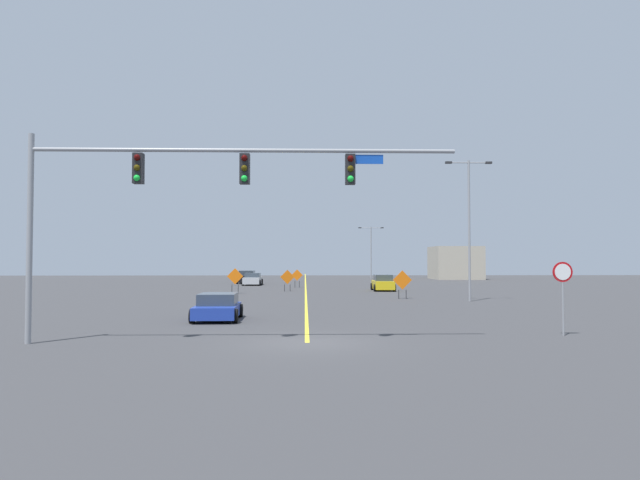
{
  "coord_description": "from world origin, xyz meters",
  "views": [
    {
      "loc": [
        -0.09,
        -19.45,
        2.85
      ],
      "look_at": [
        1.14,
        26.05,
        4.42
      ],
      "focal_mm": 31.74,
      "sensor_mm": 36.0,
      "label": 1
    }
  ],
  "objects_px": {
    "car_silver_approaching": "(253,279)",
    "street_lamp_far_right": "(469,220)",
    "traffic_signal_assembly": "(186,183)",
    "street_lamp_near_right": "(371,248)",
    "car_yellow_distant": "(383,283)",
    "car_black_passing": "(247,277)",
    "construction_sign_right_lane": "(402,281)",
    "construction_sign_right_shoulder": "(287,278)",
    "car_blue_far": "(218,307)",
    "construction_sign_left_lane": "(297,276)",
    "construction_sign_median_near": "(235,277)",
    "stop_sign": "(563,284)"
  },
  "relations": [
    {
      "from": "car_silver_approaching",
      "to": "street_lamp_far_right",
      "type": "bearing_deg",
      "value": -55.36
    },
    {
      "from": "traffic_signal_assembly",
      "to": "street_lamp_near_right",
      "type": "height_order",
      "value": "street_lamp_near_right"
    },
    {
      "from": "street_lamp_far_right",
      "to": "car_yellow_distant",
      "type": "relative_size",
      "value": 2.43
    },
    {
      "from": "car_yellow_distant",
      "to": "traffic_signal_assembly",
      "type": "bearing_deg",
      "value": -109.31
    },
    {
      "from": "car_black_passing",
      "to": "car_silver_approaching",
      "type": "xyz_separation_m",
      "value": [
        1.11,
        -4.61,
        -0.07
      ]
    },
    {
      "from": "construction_sign_right_lane",
      "to": "construction_sign_right_shoulder",
      "type": "bearing_deg",
      "value": 131.1
    },
    {
      "from": "street_lamp_far_right",
      "to": "car_blue_far",
      "type": "height_order",
      "value": "street_lamp_far_right"
    },
    {
      "from": "construction_sign_left_lane",
      "to": "car_blue_far",
      "type": "xyz_separation_m",
      "value": [
        -3.33,
        -30.71,
        -0.56
      ]
    },
    {
      "from": "construction_sign_right_shoulder",
      "to": "construction_sign_median_near",
      "type": "relative_size",
      "value": 0.91
    },
    {
      "from": "stop_sign",
      "to": "street_lamp_far_right",
      "type": "relative_size",
      "value": 0.29
    },
    {
      "from": "traffic_signal_assembly",
      "to": "construction_sign_right_shoulder",
      "type": "xyz_separation_m",
      "value": [
        2.52,
        31.32,
        -4.29
      ]
    },
    {
      "from": "construction_sign_right_shoulder",
      "to": "street_lamp_far_right",
      "type": "bearing_deg",
      "value": -44.21
    },
    {
      "from": "construction_sign_right_shoulder",
      "to": "car_black_passing",
      "type": "distance_m",
      "value": 17.64
    },
    {
      "from": "traffic_signal_assembly",
      "to": "car_black_passing",
      "type": "height_order",
      "value": "traffic_signal_assembly"
    },
    {
      "from": "street_lamp_near_right",
      "to": "construction_sign_left_lane",
      "type": "height_order",
      "value": "street_lamp_near_right"
    },
    {
      "from": "construction_sign_right_lane",
      "to": "car_blue_far",
      "type": "relative_size",
      "value": 0.53
    },
    {
      "from": "stop_sign",
      "to": "car_yellow_distant",
      "type": "bearing_deg",
      "value": 94.8
    },
    {
      "from": "street_lamp_far_right",
      "to": "street_lamp_near_right",
      "type": "relative_size",
      "value": 1.27
    },
    {
      "from": "construction_sign_median_near",
      "to": "car_silver_approaching",
      "type": "height_order",
      "value": "construction_sign_median_near"
    },
    {
      "from": "stop_sign",
      "to": "street_lamp_near_right",
      "type": "xyz_separation_m",
      "value": [
        -0.06,
        60.8,
        2.61
      ]
    },
    {
      "from": "traffic_signal_assembly",
      "to": "construction_sign_left_lane",
      "type": "xyz_separation_m",
      "value": [
        3.3,
        38.13,
        -4.33
      ]
    },
    {
      "from": "car_black_passing",
      "to": "car_silver_approaching",
      "type": "bearing_deg",
      "value": -76.5
    },
    {
      "from": "car_blue_far",
      "to": "car_black_passing",
      "type": "relative_size",
      "value": 0.99
    },
    {
      "from": "street_lamp_far_right",
      "to": "construction_sign_right_shoulder",
      "type": "height_order",
      "value": "street_lamp_far_right"
    },
    {
      "from": "traffic_signal_assembly",
      "to": "street_lamp_far_right",
      "type": "distance_m",
      "value": 24.3
    },
    {
      "from": "construction_sign_right_lane",
      "to": "car_blue_far",
      "type": "bearing_deg",
      "value": -128.64
    },
    {
      "from": "car_black_passing",
      "to": "construction_sign_right_shoulder",
      "type": "bearing_deg",
      "value": -72.38
    },
    {
      "from": "traffic_signal_assembly",
      "to": "street_lamp_far_right",
      "type": "xyz_separation_m",
      "value": [
        15.32,
        18.86,
        0.09
      ]
    },
    {
      "from": "construction_sign_right_lane",
      "to": "street_lamp_near_right",
      "type": "bearing_deg",
      "value": 86.45
    },
    {
      "from": "construction_sign_right_shoulder",
      "to": "construction_sign_right_lane",
      "type": "height_order",
      "value": "construction_sign_right_lane"
    },
    {
      "from": "construction_sign_right_lane",
      "to": "traffic_signal_assembly",
      "type": "bearing_deg",
      "value": -117.52
    },
    {
      "from": "stop_sign",
      "to": "car_black_passing",
      "type": "height_order",
      "value": "stop_sign"
    },
    {
      "from": "traffic_signal_assembly",
      "to": "car_silver_approaching",
      "type": "height_order",
      "value": "traffic_signal_assembly"
    },
    {
      "from": "street_lamp_near_right",
      "to": "car_black_passing",
      "type": "bearing_deg",
      "value": -139.32
    },
    {
      "from": "construction_sign_right_lane",
      "to": "car_silver_approaching",
      "type": "distance_m",
      "value": 25.59
    },
    {
      "from": "traffic_signal_assembly",
      "to": "street_lamp_near_right",
      "type": "distance_m",
      "value": 63.82
    },
    {
      "from": "street_lamp_far_right",
      "to": "construction_sign_left_lane",
      "type": "relative_size",
      "value": 5.27
    },
    {
      "from": "construction_sign_right_shoulder",
      "to": "car_silver_approaching",
      "type": "distance_m",
      "value": 12.93
    },
    {
      "from": "street_lamp_near_right",
      "to": "construction_sign_median_near",
      "type": "relative_size",
      "value": 3.58
    },
    {
      "from": "construction_sign_median_near",
      "to": "car_yellow_distant",
      "type": "xyz_separation_m",
      "value": [
        12.94,
        3.97,
        -0.66
      ]
    },
    {
      "from": "car_blue_far",
      "to": "car_yellow_distant",
      "type": "bearing_deg",
      "value": 65.4
    },
    {
      "from": "street_lamp_near_right",
      "to": "car_yellow_distant",
      "type": "xyz_separation_m",
      "value": [
        -2.5,
        -30.37,
        -3.87
      ]
    },
    {
      "from": "car_yellow_distant",
      "to": "car_silver_approaching",
      "type": "distance_m",
      "value": 17.33
    },
    {
      "from": "car_blue_far",
      "to": "car_silver_approaching",
      "type": "distance_m",
      "value": 36.14
    },
    {
      "from": "car_blue_far",
      "to": "car_silver_approaching",
      "type": "relative_size",
      "value": 0.99
    },
    {
      "from": "construction_sign_right_lane",
      "to": "car_silver_approaching",
      "type": "bearing_deg",
      "value": 120.21
    },
    {
      "from": "street_lamp_near_right",
      "to": "car_blue_far",
      "type": "relative_size",
      "value": 1.96
    },
    {
      "from": "stop_sign",
      "to": "car_silver_approaching",
      "type": "bearing_deg",
      "value": 110.22
    },
    {
      "from": "construction_sign_right_lane",
      "to": "car_black_passing",
      "type": "relative_size",
      "value": 0.53
    },
    {
      "from": "stop_sign",
      "to": "construction_sign_right_shoulder",
      "type": "height_order",
      "value": "stop_sign"
    }
  ]
}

